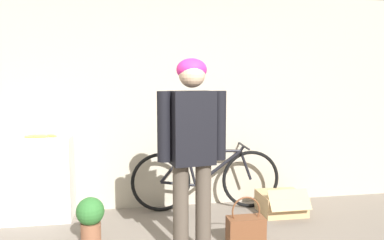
# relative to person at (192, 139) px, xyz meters

# --- Properties ---
(wall_back) EXTENTS (8.00, 0.07, 2.60)m
(wall_back) POSITION_rel_person_xyz_m (-0.19, 1.41, 0.24)
(wall_back) COLOR #B7AD99
(wall_back) RESTS_ON ground_plane
(side_shelf) EXTENTS (0.94, 0.38, 0.94)m
(side_shelf) POSITION_rel_person_xyz_m (-1.64, 1.17, -0.59)
(side_shelf) COLOR white
(side_shelf) RESTS_ON ground_plane
(person) EXTENTS (0.60, 0.29, 1.75)m
(person) POSITION_rel_person_xyz_m (0.00, 0.00, 0.00)
(person) COLOR #4C4238
(person) RESTS_ON ground_plane
(bicycle) EXTENTS (1.81, 0.46, 0.78)m
(bicycle) POSITION_rel_person_xyz_m (0.38, 1.18, -0.68)
(bicycle) COLOR black
(bicycle) RESTS_ON ground_plane
(banana) EXTENTS (0.36, 0.09, 0.03)m
(banana) POSITION_rel_person_xyz_m (-1.48, 1.14, -0.11)
(banana) COLOR #EAD64C
(banana) RESTS_ON side_shelf
(handbag) EXTENTS (0.35, 0.18, 0.47)m
(handbag) POSITION_rel_person_xyz_m (0.55, 0.15, -0.91)
(handbag) COLOR brown
(handbag) RESTS_ON ground_plane
(cardboard_box) EXTENTS (0.50, 0.54, 0.33)m
(cardboard_box) POSITION_rel_person_xyz_m (1.23, 0.91, -0.94)
(cardboard_box) COLOR tan
(cardboard_box) RESTS_ON ground_plane
(potted_plant) EXTENTS (0.27, 0.27, 0.46)m
(potted_plant) POSITION_rel_person_xyz_m (-0.91, 0.42, -0.80)
(potted_plant) COLOR brown
(potted_plant) RESTS_ON ground_plane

